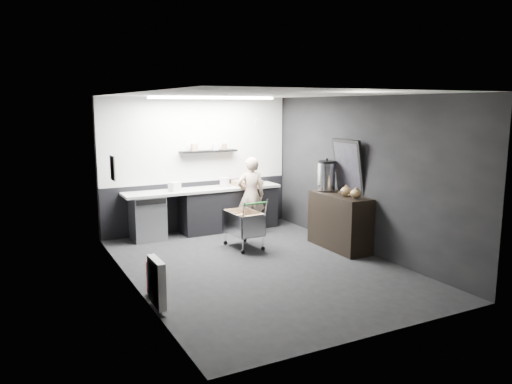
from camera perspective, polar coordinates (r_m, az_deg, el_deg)
floor at (r=8.06m, az=0.46°, el=-8.46°), size 5.50×5.50×0.00m
ceiling at (r=7.65m, az=0.49°, el=11.11°), size 5.50×5.50×0.00m
wall_back at (r=10.23m, az=-6.73°, el=3.16°), size 5.50×0.00×5.50m
wall_front at (r=5.50m, az=13.95°, el=-2.87°), size 5.50×0.00×5.50m
wall_left at (r=7.05m, az=-14.07°, el=-0.11°), size 0.00×5.50×5.50m
wall_right at (r=8.84m, az=12.02°, el=1.96°), size 0.00×5.50×5.50m
kitchen_wall_panel at (r=10.17m, az=-6.75°, el=5.95°), size 3.95×0.02×1.70m
dado_panel at (r=10.35m, az=-6.60°, el=-1.53°), size 3.95×0.02×1.00m
floating_shelf at (r=10.16m, az=-5.44°, el=4.66°), size 1.20×0.22×0.04m
wall_clock at (r=10.72m, az=0.33°, el=7.82°), size 0.20×0.03×0.20m
poster at (r=8.28m, az=-16.08°, el=2.66°), size 0.02×0.30×0.40m
poster_red_band at (r=8.28m, az=-16.07°, el=3.14°), size 0.02×0.22×0.10m
radiator at (r=6.47m, az=-11.29°, el=-10.07°), size 0.10×0.50×0.60m
ceiling_strip at (r=9.33m, az=-4.91°, el=10.67°), size 2.40×0.20×0.04m
prep_counter at (r=10.12m, az=-5.25°, el=-2.01°), size 3.20×0.61×0.90m
person at (r=9.94m, az=-0.58°, el=-0.37°), size 0.64×0.50×1.53m
shopping_cart at (r=8.96m, az=-1.43°, el=-3.74°), size 0.52×0.84×0.90m
sideboard at (r=9.04m, az=9.47°, el=-2.52°), size 0.56×1.30×1.95m
fire_extinguisher at (r=6.99m, az=-11.75°, el=-9.27°), size 0.17×0.17×0.55m
cardboard_box at (r=10.31m, az=-1.00°, el=1.06°), size 0.55×0.42×0.11m
pink_tub at (r=10.15m, az=-3.61°, el=1.13°), size 0.19×0.19×0.19m
white_container at (r=9.73m, az=-9.29°, el=0.60°), size 0.24×0.22×0.18m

